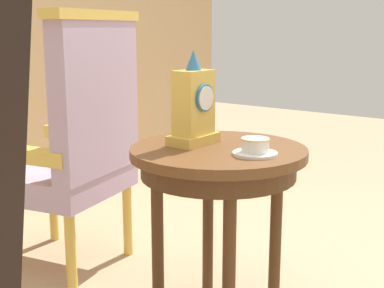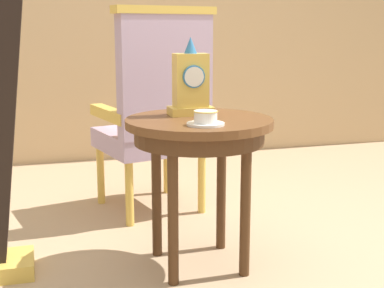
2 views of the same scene
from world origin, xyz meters
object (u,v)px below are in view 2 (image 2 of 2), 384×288
(teacup_left, at_px, (206,119))
(mantel_clock, at_px, (191,84))
(armchair, at_px, (157,109))
(side_table, at_px, (199,138))

(teacup_left, xyz_separation_m, mantel_clock, (0.01, 0.27, 0.11))
(armchair, bearing_deg, side_table, -88.14)
(teacup_left, relative_size, mantel_clock, 0.44)
(side_table, height_order, armchair, armchair)
(mantel_clock, bearing_deg, teacup_left, -93.15)
(teacup_left, distance_m, armchair, 0.90)
(side_table, relative_size, armchair, 0.58)
(armchair, bearing_deg, mantel_clock, -88.59)
(mantel_clock, height_order, armchair, armchair)
(teacup_left, relative_size, armchair, 0.13)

